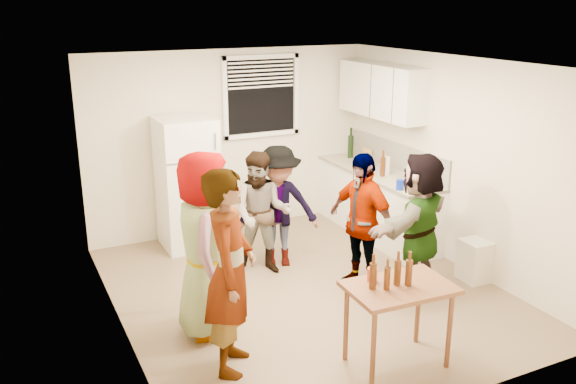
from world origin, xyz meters
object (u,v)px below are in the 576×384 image
beer_bottle_counter (382,176)px  guest_orange (415,291)px  guest_back_right (278,264)px  guest_black (359,286)px  guest_grey (209,330)px  kettle (365,167)px  blue_cup (400,190)px  red_cup (372,281)px  trash_bin (476,260)px  guest_stripe (233,365)px  serving_table (395,363)px  wine_bottle (350,158)px  refrigerator (187,183)px  beer_bottle_table (386,289)px  guest_back_left (263,271)px

beer_bottle_counter → guest_orange: size_ratio=0.16×
guest_back_right → guest_black: bearing=-39.2°
beer_bottle_counter → guest_grey: (-2.86, -1.25, -0.90)m
kettle → blue_cup: bearing=-122.3°
beer_bottle_counter → red_cup: size_ratio=2.15×
trash_bin → guest_black: 1.40m
beer_bottle_counter → guest_stripe: 3.57m
serving_table → guest_grey: serving_table is taller
wine_bottle → guest_stripe: size_ratio=0.18×
serving_table → guest_black: 1.56m
refrigerator → guest_black: size_ratio=1.09×
guest_black → guest_orange: guest_orange is taller
refrigerator → guest_black: 2.59m
refrigerator → trash_bin: 3.68m
trash_bin → red_cup: (-2.00, -0.83, 0.51)m
beer_bottle_counter → blue_cup: (-0.16, -0.60, 0.00)m
serving_table → guest_back_right: 2.41m
beer_bottle_table → guest_stripe: (-1.17, 0.61, -0.76)m
kettle → guest_black: bearing=-145.7°
blue_cup → guest_back_right: size_ratio=0.08×
refrigerator → guest_grey: 2.43m
beer_bottle_counter → serving_table: bearing=-121.5°
guest_grey → guest_black: guest_grey is taller
guest_stripe → kettle: bearing=-21.5°
serving_table → guest_back_left: size_ratio=0.62×
guest_grey → guest_back_right: (1.29, 1.13, 0.00)m
guest_back_left → guest_orange: size_ratio=0.92×
beer_bottle_counter → guest_back_left: bearing=-173.0°
guest_black → beer_bottle_table: bearing=-39.5°
refrigerator → guest_orange: bearing=-52.9°
wine_bottle → refrigerator: bearing=-178.4°
red_cup → trash_bin: bearing=22.6°
red_cup → guest_stripe: (-1.15, 0.42, -0.76)m
beer_bottle_table → guest_grey: size_ratio=0.11×
serving_table → beer_bottle_table: (-0.14, -0.01, 0.76)m
guest_back_left → guest_orange: bearing=-12.5°
refrigerator → beer_bottle_table: 3.57m
kettle → beer_bottle_table: size_ratio=1.31×
beer_bottle_counter → guest_black: bearing=-133.3°
blue_cup → guest_black: blue_cup is taller
guest_grey → guest_back_left: bearing=-25.8°
beer_bottle_table → kettle: bearing=60.0°
trash_bin → guest_black: trash_bin is taller
beer_bottle_table → guest_back_right: bearing=87.0°
beer_bottle_counter → guest_orange: 1.79m
beer_bottle_table → refrigerator: bearing=100.6°
red_cup → guest_back_left: (-0.11, 2.12, -0.76)m
refrigerator → red_cup: (0.64, -3.32, -0.09)m
red_cup → guest_back_left: size_ratio=0.08×
red_cup → guest_grey: size_ratio=0.07×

